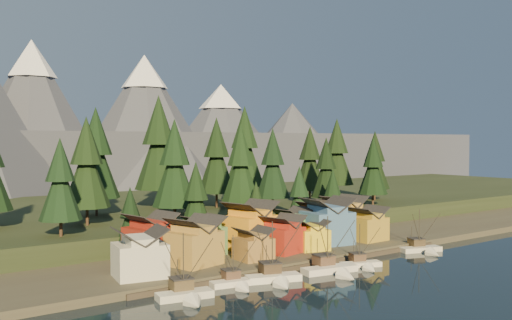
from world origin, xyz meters
TOP-DOWN VIEW (x-y plane):
  - ground at (0.00, 0.00)m, footprint 500.00×500.00m
  - shore_strip at (0.00, 40.00)m, footprint 400.00×50.00m
  - hillside at (0.00, 90.00)m, footprint 420.00×100.00m
  - dock at (0.00, 16.50)m, footprint 80.00×4.00m
  - mountain_ridge at (-4.20, 213.59)m, footprint 560.00×190.00m
  - boat_0 at (-32.00, 9.04)m, footprint 9.99×10.59m
  - boat_1 at (-20.59, 11.26)m, footprint 9.28×9.83m
  - boat_2 at (-13.19, 9.37)m, footprint 11.03×11.57m
  - boat_3 at (0.16, 8.00)m, footprint 12.18×12.92m
  - boat_4 at (8.94, 8.41)m, footprint 9.16×9.54m
  - boat_6 at (32.12, 10.95)m, footprint 10.58×10.97m
  - house_front_0 at (-33.94, 22.60)m, footprint 10.26×9.87m
  - house_front_1 at (-20.91, 25.66)m, footprint 11.13×10.87m
  - house_front_2 at (-8.59, 22.55)m, footprint 7.08×7.13m
  - house_front_3 at (0.99, 24.70)m, footprint 9.51×9.23m
  - house_front_4 at (8.30, 23.46)m, footprint 8.19×8.57m
  - house_front_5 at (16.08, 26.52)m, footprint 11.83×11.04m
  - house_front_6 at (27.54, 24.27)m, footprint 8.49×8.04m
  - house_back_0 at (-26.16, 34.20)m, footprint 10.14×9.84m
  - house_back_1 at (-14.24, 32.81)m, footprint 8.24×8.32m
  - house_back_2 at (-2.43, 32.21)m, footprint 11.85×11.20m
  - house_back_3 at (9.81, 31.99)m, footprint 8.96×8.14m
  - house_back_4 at (19.97, 33.96)m, footprint 9.33×9.03m
  - house_back_5 at (27.82, 32.52)m, footprint 9.98×10.09m
  - tree_hill_2 at (-40.00, 48.00)m, footprint 8.91×8.91m
  - tree_hill_3 at (-30.00, 60.00)m, footprint 11.11×11.11m
  - tree_hill_4 at (-22.00, 75.00)m, footprint 12.48×12.48m
  - tree_hill_5 at (-12.00, 50.00)m, footprint 10.91×10.91m
  - tree_hill_6 at (-4.00, 65.00)m, footprint 10.37×10.37m
  - tree_hill_7 at (6.00, 48.00)m, footprint 10.46×10.46m
  - tree_hill_8 at (14.00, 72.00)m, footprint 11.62×11.62m
  - tree_hill_9 at (22.00, 55.00)m, footprint 10.14×10.14m
  - tree_hill_10 at (30.00, 80.00)m, footprint 13.49×13.49m
  - tree_hill_11 at (38.00, 50.00)m, footprint 9.05×9.05m
  - tree_hill_12 at (46.00, 66.00)m, footprint 10.64×10.64m
  - tree_hill_13 at (56.00, 48.00)m, footprint 9.11×9.11m
  - tree_hill_14 at (64.00, 72.00)m, footprint 11.96×11.96m
  - tree_hill_15 at (0.00, 82.00)m, footprint 14.45×14.45m
  - tree_hill_17 at (68.00, 58.00)m, footprint 10.02×10.02m
  - tree_shore_0 at (-28.00, 40.00)m, footprint 6.40×6.40m
  - tree_shore_1 at (-12.00, 40.00)m, footprint 8.54×8.54m
  - tree_shore_2 at (5.00, 40.00)m, footprint 6.31×6.31m
  - tree_shore_3 at (19.00, 40.00)m, footprint 7.73×7.73m
  - tree_shore_4 at (31.00, 40.00)m, footprint 7.25×7.25m

SIDE VIEW (x-z plane):
  - ground at x=0.00m, z-range 0.00..0.00m
  - dock at x=0.00m, z-range 0.00..1.00m
  - shore_strip at x=0.00m, z-range 0.00..1.50m
  - boat_4 at x=8.94m, z-range -3.10..6.79m
  - boat_1 at x=-20.59m, z-range -3.17..6.98m
  - boat_6 at x=32.12m, z-range -3.50..7.54m
  - boat_3 at x=0.16m, z-range -3.97..8.47m
  - boat_2 at x=-13.19m, z-range -3.82..8.55m
  - boat_0 at x=-32.00m, z-range -3.65..8.43m
  - hillside at x=0.00m, z-range 0.00..6.00m
  - house_front_2 at x=-8.59m, z-range 1.67..8.28m
  - house_front_4 at x=8.30m, z-range 1.67..8.43m
  - house_front_3 at x=0.99m, z-range 1.71..9.86m
  - house_front_6 at x=27.54m, z-range 1.71..9.97m
  - house_back_1 at x=-14.24m, z-range 1.71..10.10m
  - house_back_3 at x=9.81m, z-range 1.71..10.17m
  - house_front_0 at x=-33.94m, z-range 1.73..10.62m
  - house_back_4 at x=19.97m, z-range 1.73..11.02m
  - house_front_1 at x=-20.91m, z-range 1.74..11.24m
  - house_back_0 at x=-26.16m, z-range 1.74..11.51m
  - house_back_5 at x=27.82m, z-range 1.75..11.99m
  - house_back_2 at x=-2.43m, z-range 1.77..12.59m
  - house_front_5 at x=16.08m, z-range 1.78..12.76m
  - tree_shore_2 at x=5.00m, z-range 2.17..16.87m
  - tree_shore_0 at x=-28.00m, z-range 2.18..17.09m
  - tree_shore_4 at x=31.00m, z-range 2.28..19.16m
  - tree_shore_3 at x=19.00m, z-range 2.33..20.34m
  - tree_shore_1 at x=-12.00m, z-range 2.42..22.32m
  - tree_hill_2 at x=-40.00m, z-range 6.96..27.72m
  - tree_hill_11 at x=38.00m, z-range 6.98..28.06m
  - tree_hill_13 at x=56.00m, z-range 6.99..28.21m
  - tree_hill_17 at x=68.00m, z-range 7.09..30.43m
  - tree_hill_9 at x=22.00m, z-range 7.10..30.72m
  - tree_hill_6 at x=-4.00m, z-range 7.13..31.27m
  - tree_hill_7 at x=6.00m, z-range 7.14..31.51m
  - tree_hill_12 at x=46.00m, z-range 7.16..31.94m
  - tree_hill_5 at x=-12.00m, z-range 7.19..32.59m
  - tree_hill_3 at x=-30.00m, z-range 7.21..33.09m
  - tree_hill_8 at x=14.00m, z-range 7.26..34.32m
  - tree_hill_14 at x=64.00m, z-range 7.30..35.17m
  - tree_hill_4 at x=-22.00m, z-range 7.36..36.42m
  - tree_hill_10 at x=30.00m, z-range 7.47..38.90m
  - tree_hill_15 at x=0.00m, z-range 7.58..41.25m
  - mountain_ridge at x=-4.20m, z-range -18.94..71.06m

